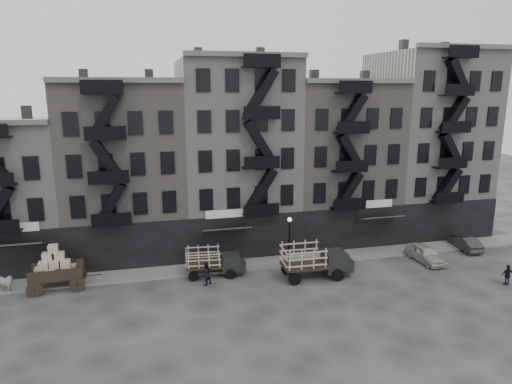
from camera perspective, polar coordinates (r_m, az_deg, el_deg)
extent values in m
plane|color=#38383A|center=(35.75, 0.76, -11.26)|extent=(140.00, 140.00, 0.00)
cube|color=slate|center=(39.07, -0.64, -8.97)|extent=(55.00, 2.50, 0.15)
cube|color=#A29C95|center=(44.02, -29.01, -0.04)|extent=(10.00, 10.00, 12.00)
cube|color=#4C4744|center=(42.59, -26.71, 8.83)|extent=(0.70, 0.70, 1.20)
cube|color=slate|center=(42.18, -16.03, 2.68)|extent=(10.00, 10.00, 15.00)
cube|color=black|center=(38.76, -15.75, -6.62)|extent=(10.00, 0.35, 4.00)
cube|color=#595651|center=(36.42, -17.07, 13.25)|extent=(10.00, 0.50, 0.40)
cube|color=#4C4744|center=(41.80, -20.97, 13.42)|extent=(0.70, 0.70, 1.20)
cube|color=#4C4744|center=(41.54, -13.20, 13.93)|extent=(0.70, 0.70, 1.20)
cube|color=#A29C95|center=(42.79, -2.59, 4.68)|extent=(10.00, 10.00, 17.00)
cube|color=black|center=(39.59, -1.08, -5.70)|extent=(10.00, 0.35, 4.00)
cube|color=#595651|center=(37.38, -1.11, 16.85)|extent=(10.00, 0.50, 0.40)
cube|color=#4C4744|center=(41.95, -6.93, 16.89)|extent=(0.70, 0.70, 1.20)
cube|color=#4C4744|center=(42.99, 0.70, 16.89)|extent=(0.70, 0.70, 1.20)
cube|color=slate|center=(45.93, 9.78, 3.81)|extent=(10.00, 10.00, 15.00)
cube|color=black|center=(42.81, 12.13, -4.54)|extent=(10.00, 0.35, 4.00)
cube|color=#595651|center=(40.70, 13.16, 13.39)|extent=(10.00, 0.50, 0.40)
cube|color=#4C4744|center=(44.25, 6.51, 14.11)|extent=(0.70, 0.70, 1.20)
cube|color=#4C4744|center=(46.43, 13.09, 13.81)|extent=(0.70, 0.70, 1.20)
cube|color=#A29C95|center=(50.55, 20.35, 5.74)|extent=(10.00, 10.00, 18.00)
cube|color=black|center=(47.93, 22.97, -3.41)|extent=(10.00, 0.35, 4.00)
cube|color=#595651|center=(46.19, 24.97, 16.20)|extent=(10.00, 0.50, 0.40)
cube|color=#4C4744|center=(48.76, 18.22, 16.99)|extent=(0.70, 0.70, 1.20)
cube|color=#4C4744|center=(51.82, 23.61, 16.30)|extent=(0.70, 0.70, 1.20)
cylinder|color=black|center=(38.11, 4.17, -6.48)|extent=(0.14, 0.14, 4.00)
sphere|color=silver|center=(37.47, 4.23, -3.45)|extent=(0.36, 0.36, 0.36)
imported|color=beige|center=(38.30, -29.08, -10.00)|extent=(2.08, 1.55, 1.60)
cube|color=black|center=(37.39, -23.60, -9.59)|extent=(3.78, 2.13, 0.20)
cylinder|color=black|center=(36.85, -25.96, -10.94)|extent=(1.13, 0.16, 1.13)
cylinder|color=black|center=(38.71, -25.50, -9.74)|extent=(1.13, 0.16, 1.13)
cylinder|color=black|center=(36.45, -21.44, -10.76)|extent=(1.13, 0.16, 1.13)
cylinder|color=black|center=(38.34, -21.21, -9.55)|extent=(1.13, 0.16, 1.13)
cube|color=black|center=(37.05, -21.11, -8.88)|extent=(0.60, 1.66, 0.82)
cube|color=black|center=(36.79, -6.33, -9.06)|extent=(3.15, 2.05, 0.16)
cube|color=black|center=(36.86, -3.15, -8.80)|extent=(1.56, 1.72, 1.32)
cube|color=black|center=(37.03, -1.91, -9.13)|extent=(0.83, 1.38, 0.79)
cylinder|color=black|center=(36.28, -3.15, -10.23)|extent=(0.81, 0.27, 0.79)
cylinder|color=black|center=(37.90, -3.39, -9.18)|extent=(0.81, 0.27, 0.79)
cylinder|color=black|center=(36.17, -7.81, -10.41)|extent=(0.81, 0.27, 0.79)
cylinder|color=black|center=(37.79, -7.84, -9.35)|extent=(0.81, 0.27, 0.79)
cube|color=black|center=(36.30, 6.17, -9.05)|extent=(3.65, 2.21, 0.19)
cube|color=black|center=(37.06, 9.78, -8.52)|extent=(1.74, 1.95, 1.58)
cube|color=black|center=(37.53, 11.12, -8.82)|extent=(0.89, 1.61, 0.95)
cylinder|color=black|center=(36.40, 10.20, -10.21)|extent=(0.96, 0.26, 0.95)
cylinder|color=black|center=(38.21, 8.99, -9.01)|extent=(0.96, 0.26, 0.95)
cylinder|color=black|center=(35.29, 4.86, -10.81)|extent=(0.96, 0.26, 0.95)
cylinder|color=black|center=(37.15, 3.90, -9.53)|extent=(0.96, 0.26, 0.95)
imported|color=#AFAC9D|center=(42.11, 20.43, -7.24)|extent=(1.83, 4.23, 1.42)
imported|color=#29292B|center=(46.53, 24.68, -5.80)|extent=(1.75, 4.03, 1.29)
imported|color=black|center=(35.25, -6.28, -10.11)|extent=(1.10, 1.04, 1.80)
imported|color=black|center=(39.94, 28.94, -9.06)|extent=(0.98, 0.51, 1.60)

